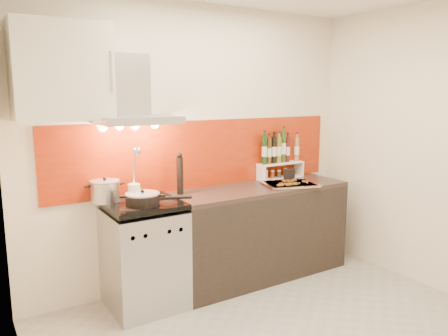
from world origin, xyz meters
TOP-DOWN VIEW (x-y plane):
  - back_wall at (0.00, 1.40)m, footprint 3.40×0.02m
  - left_wall at (-1.70, 0.00)m, footprint 0.02×2.80m
  - right_wall at (1.70, 0.00)m, footprint 0.02×2.80m
  - backsplash at (0.05, 1.39)m, footprint 3.00×0.02m
  - range_stove at (-0.70, 1.10)m, footprint 0.60×0.60m
  - counter at (0.50, 1.10)m, footprint 1.80×0.60m
  - range_hood at (-0.70, 1.24)m, footprint 0.62×0.50m
  - upper_cabinet at (-1.25, 1.22)m, footprint 0.70×0.35m
  - stock_pot at (-0.95, 1.27)m, footprint 0.24×0.24m
  - saute_pan at (-0.73, 1.00)m, footprint 0.50×0.31m
  - utensil_jar at (-0.76, 1.10)m, footprint 0.10×0.15m
  - pepper_mill at (-0.29, 1.22)m, footprint 0.06×0.06m
  - step_shelf at (0.90, 1.30)m, footprint 0.53×0.14m
  - caddy_box at (0.95, 1.19)m, footprint 0.14×0.09m
  - baking_tray at (0.78, 0.98)m, footprint 0.59×0.52m

SIDE VIEW (x-z plane):
  - range_stove at x=-0.70m, z-range -0.01..0.90m
  - counter at x=0.50m, z-range 0.00..0.90m
  - baking_tray at x=0.78m, z-range 0.90..0.93m
  - saute_pan at x=-0.73m, z-range 0.90..1.02m
  - caddy_box at x=0.95m, z-range 0.90..1.02m
  - stock_pot at x=-0.95m, z-range 0.89..1.10m
  - utensil_jar at x=-0.76m, z-range 0.80..1.28m
  - pepper_mill at x=-0.29m, z-range 0.89..1.27m
  - step_shelf at x=0.90m, z-range 0.87..1.37m
  - backsplash at x=0.05m, z-range 0.90..1.54m
  - back_wall at x=0.00m, z-range 0.00..2.60m
  - left_wall at x=-1.70m, z-range 0.00..2.60m
  - right_wall at x=1.70m, z-range 0.00..2.60m
  - range_hood at x=-0.70m, z-range 1.44..2.05m
  - upper_cabinet at x=-1.25m, z-range 1.59..2.31m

